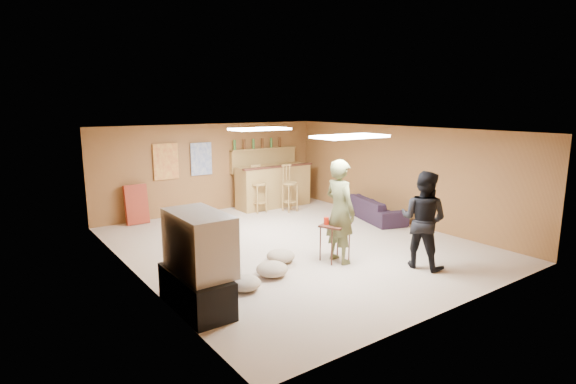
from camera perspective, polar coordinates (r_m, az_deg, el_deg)
ground at (r=8.80m, az=0.76°, el=-6.61°), size 7.00×7.00×0.00m
ceiling at (r=8.40m, az=0.80°, el=7.85°), size 6.00×7.00×0.02m
wall_back at (r=11.50m, az=-9.64°, el=3.05°), size 6.00×0.02×2.20m
wall_front at (r=6.15m, az=20.60°, el=-4.46°), size 6.00×0.02×2.20m
wall_left at (r=7.20m, az=-18.81°, el=-2.14°), size 0.02×7.00×2.20m
wall_right at (r=10.57m, az=14.00°, el=2.18°), size 0.02×7.00×2.20m
tv_stand at (r=6.20m, az=-11.60°, el=-12.15°), size 0.55×1.30×0.50m
dvd_box at (r=6.33m, az=-9.70°, el=-12.59°), size 0.35×0.50×0.08m
tv_body at (r=6.01m, az=-11.23°, el=-6.30°), size 0.60×1.10×0.80m
tv_screen at (r=6.13m, az=-8.58°, el=-5.85°), size 0.02×0.95×0.65m
bar_counter at (r=11.85m, az=-1.86°, el=0.75°), size 2.00×0.60×1.10m
bar_lip at (r=11.56m, az=-1.18°, el=3.25°), size 2.10×0.12×0.05m
bar_shelf at (r=12.10m, az=-3.08°, el=5.49°), size 2.00×0.18×0.05m
bar_backing at (r=12.14m, az=-3.11°, el=4.09°), size 2.00×0.14×0.60m
poster_left at (r=10.96m, az=-15.24°, el=3.75°), size 0.60×0.03×0.85m
poster_right at (r=11.30m, az=-10.96°, el=4.15°), size 0.55×0.03×0.80m
folding_chair_stack at (r=10.71m, az=-18.69°, el=-1.50°), size 0.50×0.26×0.91m
ceiling_panel_front at (r=7.25m, az=7.91°, el=7.00°), size 1.20×0.60×0.04m
ceiling_panel_back at (r=9.39m, az=-3.59°, el=7.98°), size 1.20×0.60×0.04m
person_olive at (r=7.67m, az=6.61°, el=-2.45°), size 0.43×0.65×1.78m
person_black at (r=7.71m, az=16.79°, el=-3.39°), size 0.81×0.93×1.62m
sofa at (r=10.77m, az=11.08°, el=-2.09°), size 1.18×1.89×0.52m
tray_table at (r=7.84m, az=5.96°, el=-6.38°), size 0.62×0.57×0.66m
cup_red_near at (r=7.70m, az=4.88°, el=-3.67°), size 0.11×0.11×0.12m
cup_red_far at (r=7.70m, az=6.80°, el=-3.77°), size 0.08×0.08×0.10m
cup_blue at (r=7.91m, az=6.24°, el=-3.32°), size 0.10×0.10×0.12m
bar_stool_left at (r=11.23m, az=-3.71°, el=0.43°), size 0.46×0.46×1.21m
bar_stool_right at (r=11.33m, az=0.25°, el=0.23°), size 0.46×0.46×1.09m
cushion_near_tv at (r=7.20m, az=-2.04°, el=-9.76°), size 0.61×0.61×0.23m
cushion_mid at (r=7.79m, az=-0.94°, el=-8.12°), size 0.64×0.64×0.22m
cushion_far at (r=6.72m, az=-5.47°, el=-11.44°), size 0.53×0.53×0.21m
bottle_row at (r=11.96m, az=-3.84°, el=6.16°), size 1.48×0.08×0.26m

